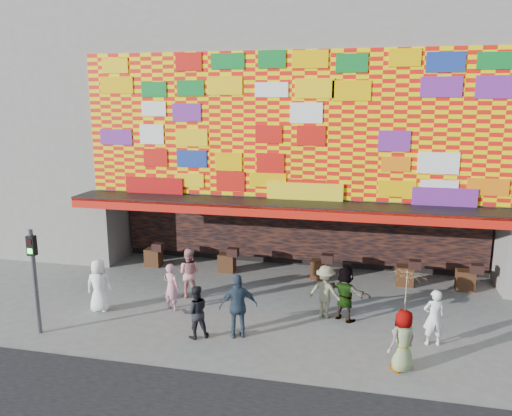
% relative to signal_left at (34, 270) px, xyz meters
% --- Properties ---
extents(ground, '(90.00, 90.00, 0.00)m').
position_rel_signal_left_xyz_m(ground, '(6.20, 1.50, -1.86)').
color(ground, slate).
rests_on(ground, ground).
extents(shop_building, '(15.20, 9.40, 10.00)m').
position_rel_signal_left_xyz_m(shop_building, '(6.20, 9.68, 3.37)').
color(shop_building, gray).
rests_on(shop_building, ground).
extents(neighbor_left, '(11.00, 8.00, 12.00)m').
position_rel_signal_left_xyz_m(neighbor_left, '(-6.80, 9.50, 4.14)').
color(neighbor_left, gray).
rests_on(neighbor_left, ground).
extents(signal_left, '(0.22, 0.20, 3.00)m').
position_rel_signal_left_xyz_m(signal_left, '(0.00, 0.00, 0.00)').
color(signal_left, '#59595B').
rests_on(signal_left, ground).
extents(ped_a, '(0.88, 0.64, 1.64)m').
position_rel_signal_left_xyz_m(ped_a, '(0.87, 1.76, -1.04)').
color(ped_a, white).
rests_on(ped_a, ground).
extents(ped_b, '(0.63, 0.50, 1.50)m').
position_rel_signal_left_xyz_m(ped_b, '(3.00, 2.32, -1.11)').
color(ped_b, '#D28896').
rests_on(ped_b, ground).
extents(ped_c, '(0.91, 0.85, 1.49)m').
position_rel_signal_left_xyz_m(ped_c, '(4.36, 0.72, -1.11)').
color(ped_c, black).
rests_on(ped_c, ground).
extents(ped_d, '(1.17, 0.87, 1.61)m').
position_rel_signal_left_xyz_m(ped_d, '(7.70, 2.82, -1.05)').
color(ped_d, gray).
rests_on(ped_d, ground).
extents(ped_e, '(1.14, 0.79, 1.80)m').
position_rel_signal_left_xyz_m(ped_e, '(5.50, 1.00, -0.96)').
color(ped_e, '#2F4053').
rests_on(ped_e, ground).
extents(ped_f, '(1.55, 1.22, 1.65)m').
position_rel_signal_left_xyz_m(ped_f, '(8.29, 2.75, -1.04)').
color(ped_f, gray).
rests_on(ped_f, ground).
extents(ped_g, '(0.89, 0.86, 1.54)m').
position_rel_signal_left_xyz_m(ped_g, '(9.78, 0.20, -1.09)').
color(ped_g, gray).
rests_on(ped_g, ground).
extents(ped_h, '(0.63, 0.47, 1.54)m').
position_rel_signal_left_xyz_m(ped_h, '(10.65, 1.72, -1.09)').
color(ped_h, white).
rests_on(ped_h, ground).
extents(ped_i, '(0.83, 0.66, 1.65)m').
position_rel_signal_left_xyz_m(ped_i, '(3.16, 3.44, -1.03)').
color(ped_i, '#D48E89').
rests_on(ped_i, ground).
extents(parasol, '(1.00, 1.01, 1.79)m').
position_rel_signal_left_xyz_m(parasol, '(9.78, 0.20, 0.26)').
color(parasol, beige).
rests_on(parasol, ground).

